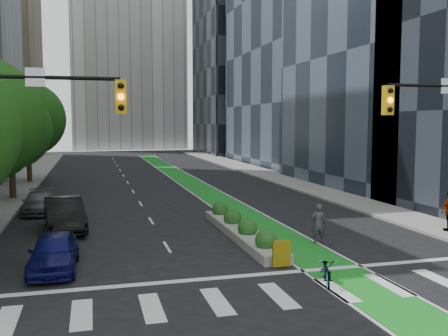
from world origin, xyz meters
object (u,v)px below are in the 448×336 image
bicycle (327,270)px  cyclist (318,224)px  median_planter (241,229)px  parked_car_left_mid (64,215)px  parked_car_left_far (39,202)px  parked_car_left_near (54,252)px

bicycle → cyclist: cyclist is taller
median_planter → bicycle: size_ratio=5.70×
median_planter → parked_car_left_mid: 8.92m
parked_car_left_mid → parked_car_left_far: parked_car_left_mid is taller
bicycle → parked_car_left_far: parked_car_left_far is taller
cyclist → parked_car_left_mid: size_ratio=0.36×
parked_car_left_mid → parked_car_left_far: 5.99m
median_planter → cyclist: 3.72m
median_planter → parked_car_left_far: parked_car_left_far is taller
bicycle → cyclist: 5.71m
bicycle → parked_car_left_far: (-10.76, 16.59, 0.16)m
bicycle → parked_car_left_near: size_ratio=0.44×
parked_car_left_mid → parked_car_left_far: (-1.76, 5.72, -0.20)m
bicycle → parked_car_left_near: 9.88m
parked_car_left_near → parked_car_left_far: size_ratio=0.94×
parked_car_left_far → cyclist: bearing=-42.0°
bicycle → cyclist: size_ratio=0.99×
bicycle → median_planter: bearing=116.9°
bicycle → parked_car_left_near: (-9.04, 3.99, 0.23)m
parked_car_left_mid → median_planter: bearing=-30.6°
median_planter → parked_car_left_mid: (-8.20, 3.49, 0.46)m
parked_car_left_far → parked_car_left_near: bearing=-83.0°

